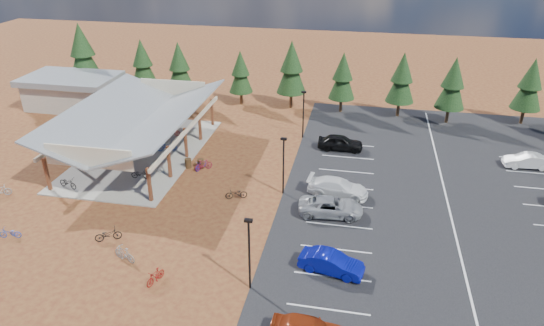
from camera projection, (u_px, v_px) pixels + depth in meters
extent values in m
plane|color=#572417|center=(220.00, 199.00, 40.16)|extent=(140.00, 140.00, 0.00)
cube|color=black|center=(448.00, 203.00, 39.59)|extent=(27.00, 44.00, 0.04)
cube|color=gray|center=(143.00, 153.00, 48.00)|extent=(10.60, 18.60, 0.10)
cube|color=#502D16|center=(47.00, 174.00, 40.73)|extent=(0.25, 0.25, 3.00)
cube|color=#502D16|center=(75.00, 153.00, 44.41)|extent=(0.25, 0.25, 3.00)
cube|color=#502D16|center=(98.00, 135.00, 48.09)|extent=(0.25, 0.25, 3.00)
cube|color=#502D16|center=(118.00, 120.00, 51.78)|extent=(0.25, 0.25, 3.00)
cube|color=#502D16|center=(135.00, 107.00, 55.46)|extent=(0.25, 0.25, 3.00)
cube|color=#502D16|center=(149.00, 184.00, 39.15)|extent=(0.25, 0.25, 3.00)
cube|color=#502D16|center=(169.00, 162.00, 42.83)|extent=(0.25, 0.25, 3.00)
cube|color=#502D16|center=(186.00, 143.00, 46.51)|extent=(0.25, 0.25, 3.00)
cube|color=#502D16|center=(200.00, 126.00, 50.19)|extent=(0.25, 0.25, 3.00)
cube|color=#502D16|center=(212.00, 112.00, 53.87)|extent=(0.25, 0.25, 3.00)
cube|color=beige|center=(92.00, 121.00, 47.49)|extent=(0.22, 18.00, 0.35)
cube|color=beige|center=(188.00, 128.00, 45.76)|extent=(0.22, 18.00, 0.35)
cube|color=slate|center=(110.00, 114.00, 46.72)|extent=(5.85, 19.40, 2.13)
cube|color=slate|center=(167.00, 118.00, 45.72)|extent=(5.85, 19.40, 2.13)
cube|color=beige|center=(89.00, 157.00, 38.38)|extent=(7.50, 0.15, 1.80)
cube|color=beige|center=(173.00, 88.00, 54.15)|extent=(7.50, 0.15, 1.80)
cube|color=#ADA593|center=(73.00, 94.00, 59.36)|extent=(10.00, 6.00, 3.20)
cube|color=slate|center=(70.00, 79.00, 58.48)|extent=(11.00, 7.00, 0.70)
cylinder|color=black|center=(249.00, 256.00, 29.41)|extent=(0.14, 0.14, 5.00)
cube|color=black|center=(248.00, 220.00, 28.26)|extent=(0.50, 0.25, 0.18)
cylinder|color=black|center=(283.00, 167.00, 39.92)|extent=(0.14, 0.14, 5.00)
cube|color=black|center=(284.00, 139.00, 38.78)|extent=(0.50, 0.25, 0.18)
cylinder|color=black|center=(303.00, 115.00, 50.44)|extent=(0.14, 0.14, 5.00)
cube|color=black|center=(304.00, 92.00, 49.29)|extent=(0.50, 0.25, 0.18)
cylinder|color=#3C2915|center=(188.00, 163.00, 45.10)|extent=(0.60, 0.60, 0.90)
cylinder|color=#3C2915|center=(201.00, 164.00, 45.04)|extent=(0.60, 0.60, 0.90)
cylinder|color=#382314|center=(88.00, 86.00, 63.85)|extent=(0.36, 0.36, 2.27)
cone|color=black|center=(83.00, 57.00, 62.12)|extent=(3.99, 3.99, 5.44)
cone|color=black|center=(80.00, 39.00, 61.09)|extent=(3.08, 3.08, 4.08)
cylinder|color=#382314|center=(146.00, 91.00, 62.77)|extent=(0.36, 0.36, 1.84)
cone|color=black|center=(143.00, 67.00, 61.36)|extent=(3.24, 3.24, 4.42)
cone|color=black|center=(141.00, 52.00, 60.53)|extent=(2.51, 2.51, 3.32)
cylinder|color=#382314|center=(182.00, 96.00, 60.89)|extent=(0.36, 0.36, 1.87)
cone|color=black|center=(180.00, 71.00, 59.46)|extent=(3.30, 3.30, 4.50)
cone|color=black|center=(178.00, 56.00, 58.61)|extent=(2.55, 2.55, 3.37)
cylinder|color=#382314|center=(241.00, 98.00, 60.50)|extent=(0.36, 0.36, 1.65)
cone|color=black|center=(241.00, 76.00, 59.24)|extent=(2.90, 2.90, 3.96)
cone|color=black|center=(240.00, 63.00, 58.50)|extent=(2.24, 2.24, 2.97)
cylinder|color=#382314|center=(291.00, 100.00, 59.27)|extent=(0.36, 0.36, 2.01)
cone|color=black|center=(291.00, 73.00, 57.73)|extent=(3.54, 3.54, 4.83)
cone|color=black|center=(292.00, 56.00, 56.83)|extent=(2.74, 2.74, 3.62)
cylinder|color=#382314|center=(341.00, 105.00, 58.05)|extent=(0.36, 0.36, 1.76)
cone|color=black|center=(342.00, 81.00, 56.70)|extent=(3.10, 3.10, 4.23)
cone|color=black|center=(343.00, 66.00, 55.91)|extent=(2.39, 2.39, 3.17)
cylinder|color=#382314|center=(398.00, 109.00, 56.76)|extent=(0.36, 0.36, 1.85)
cone|color=black|center=(401.00, 83.00, 55.35)|extent=(3.25, 3.25, 4.43)
cone|color=black|center=(403.00, 67.00, 54.52)|extent=(2.51, 2.51, 3.32)
cylinder|color=#382314|center=(447.00, 115.00, 54.92)|extent=(0.36, 0.36, 1.85)
cone|color=black|center=(452.00, 88.00, 53.51)|extent=(3.25, 3.25, 4.44)
cone|color=black|center=(455.00, 72.00, 52.68)|extent=(2.51, 2.51, 3.33)
cylinder|color=#382314|center=(522.00, 116.00, 54.69)|extent=(0.36, 0.36, 1.84)
cone|color=black|center=(529.00, 89.00, 53.28)|extent=(3.23, 3.23, 4.41)
cone|color=black|center=(533.00, 73.00, 52.46)|extent=(2.50, 2.50, 3.31)
imported|color=black|center=(68.00, 183.00, 41.48)|extent=(1.99, 1.13, 0.99)
imported|color=#919498|center=(116.00, 157.00, 45.93)|extent=(1.66, 0.91, 0.96)
imported|color=navy|center=(132.00, 139.00, 49.88)|extent=(1.69, 0.97, 0.84)
imported|color=maroon|center=(149.00, 126.00, 52.89)|extent=(1.49, 0.47, 0.88)
imported|color=black|center=(140.00, 174.00, 42.98)|extent=(1.72, 0.65, 0.90)
imported|color=#93959B|center=(155.00, 167.00, 43.96)|extent=(1.77, 0.57, 1.05)
imported|color=#204297|center=(167.00, 146.00, 48.15)|extent=(2.03, 1.27, 1.01)
imported|color=maroon|center=(172.00, 132.00, 51.43)|extent=(1.68, 0.88, 0.97)
imported|color=gray|center=(0.00, 191.00, 40.39)|extent=(1.65, 1.37, 1.01)
imported|color=#203B9A|center=(10.00, 233.00, 35.12)|extent=(1.68, 0.85, 0.84)
imported|color=maroon|center=(155.00, 276.00, 30.77)|extent=(0.96, 1.68, 0.97)
imported|color=black|center=(108.00, 234.00, 34.83)|extent=(1.98, 1.46, 0.99)
imported|color=gray|center=(124.00, 254.00, 32.72)|extent=(1.92, 1.14, 1.12)
imported|color=navy|center=(201.00, 165.00, 44.85)|extent=(1.01, 1.80, 0.90)
imported|color=maroon|center=(203.00, 165.00, 44.66)|extent=(1.66, 1.49, 1.05)
imported|color=black|center=(236.00, 194.00, 40.07)|extent=(1.92, 1.22, 0.95)
imported|color=#080F8D|center=(331.00, 263.00, 31.57)|extent=(4.44, 2.26, 1.40)
imported|color=#929498|center=(331.00, 207.00, 37.75)|extent=(5.21, 2.74, 1.40)
imported|color=white|center=(338.00, 187.00, 40.40)|extent=(5.24, 2.56, 1.47)
imported|color=black|center=(340.00, 142.00, 48.47)|extent=(4.50, 1.87, 1.52)
imported|color=silver|center=(527.00, 161.00, 45.00)|extent=(4.16, 1.72, 1.34)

